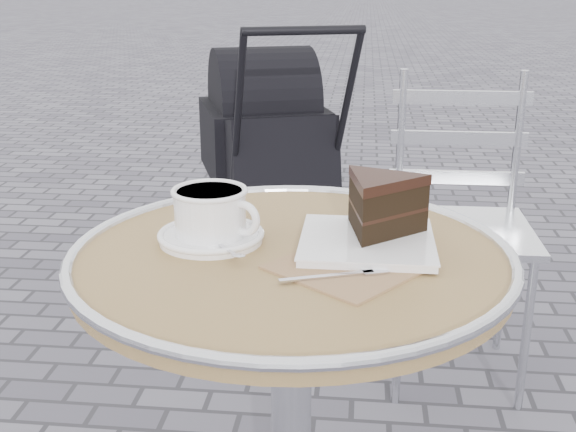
# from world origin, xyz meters

# --- Properties ---
(cafe_table) EXTENTS (0.72, 0.72, 0.74)m
(cafe_table) POSITION_xyz_m (0.00, 0.00, 0.57)
(cafe_table) COLOR silver
(cafe_table) RESTS_ON ground
(cappuccino_set) EXTENTS (0.18, 0.19, 0.09)m
(cappuccino_set) POSITION_xyz_m (-0.14, 0.04, 0.77)
(cappuccino_set) COLOR white
(cappuccino_set) RESTS_ON cafe_table
(cake_plate_set) EXTENTS (0.28, 0.35, 0.12)m
(cake_plate_set) POSITION_xyz_m (0.13, 0.05, 0.78)
(cake_plate_set) COLOR #946D51
(cake_plate_set) RESTS_ON cafe_table
(bistro_chair) EXTENTS (0.40, 0.40, 0.89)m
(bistro_chair) POSITION_xyz_m (0.39, 0.98, 0.55)
(bistro_chair) COLOR silver
(bistro_chair) RESTS_ON ground
(baby_stroller) EXTENTS (0.72, 1.04, 1.00)m
(baby_stroller) POSITION_xyz_m (-0.28, 1.81, 0.45)
(baby_stroller) COLOR black
(baby_stroller) RESTS_ON ground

